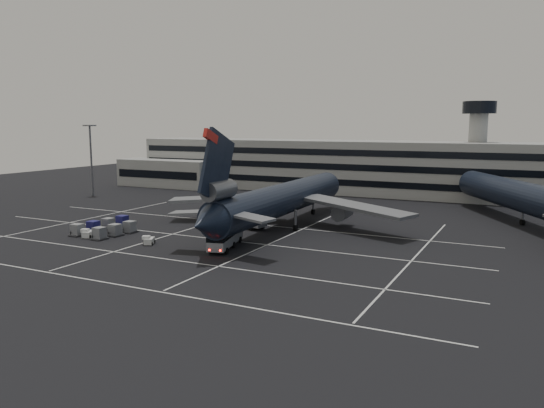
{
  "coord_description": "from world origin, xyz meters",
  "views": [
    {
      "loc": [
        48.24,
        -67.12,
        18.4
      ],
      "look_at": [
        8.6,
        12.49,
        5.0
      ],
      "focal_mm": 35.0,
      "sensor_mm": 36.0,
      "label": 1
    }
  ],
  "objects_px": {
    "bus_far": "(239,215)",
    "bus_near": "(226,234)",
    "tug_a": "(88,234)",
    "uld_cluster": "(107,227)",
    "trijet_main": "(282,199)"
  },
  "relations": [
    {
      "from": "bus_near",
      "to": "uld_cluster",
      "type": "xyz_separation_m",
      "value": [
        -23.91,
        0.31,
        -1.14
      ]
    },
    {
      "from": "uld_cluster",
      "to": "bus_far",
      "type": "bearing_deg",
      "value": 40.32
    },
    {
      "from": "bus_far",
      "to": "bus_near",
      "type": "bearing_deg",
      "value": -144.9
    },
    {
      "from": "trijet_main",
      "to": "tug_a",
      "type": "bearing_deg",
      "value": -140.72
    },
    {
      "from": "tug_a",
      "to": "uld_cluster",
      "type": "xyz_separation_m",
      "value": [
        0.0,
        4.25,
        0.3
      ]
    },
    {
      "from": "bus_near",
      "to": "tug_a",
      "type": "height_order",
      "value": "bus_near"
    },
    {
      "from": "trijet_main",
      "to": "bus_far",
      "type": "distance_m",
      "value": 8.42
    },
    {
      "from": "tug_a",
      "to": "uld_cluster",
      "type": "relative_size",
      "value": 0.21
    },
    {
      "from": "trijet_main",
      "to": "bus_far",
      "type": "bearing_deg",
      "value": -162.61
    },
    {
      "from": "trijet_main",
      "to": "tug_a",
      "type": "relative_size",
      "value": 21.21
    },
    {
      "from": "bus_near",
      "to": "tug_a",
      "type": "bearing_deg",
      "value": 174.11
    },
    {
      "from": "bus_near",
      "to": "bus_far",
      "type": "relative_size",
      "value": 0.98
    },
    {
      "from": "trijet_main",
      "to": "uld_cluster",
      "type": "relative_size",
      "value": 4.51
    },
    {
      "from": "trijet_main",
      "to": "uld_cluster",
      "type": "distance_m",
      "value": 30.69
    },
    {
      "from": "uld_cluster",
      "to": "tug_a",
      "type": "bearing_deg",
      "value": -90.02
    }
  ]
}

